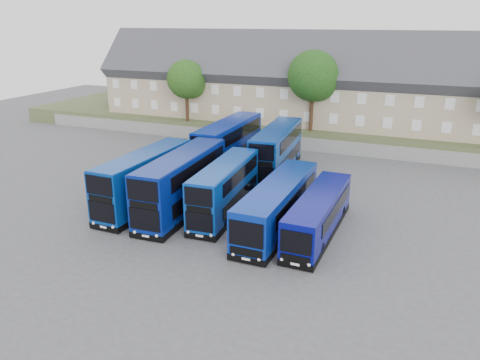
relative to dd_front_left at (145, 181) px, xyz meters
name	(u,v)px	position (x,y,z in m)	size (l,w,h in m)	color
ground	(193,229)	(5.55, -2.50, -2.14)	(120.00, 120.00, 0.00)	#4C4C52
retaining_wall	(290,142)	(5.55, 21.50, -1.39)	(70.00, 0.40, 1.50)	slate
earth_bank	(311,123)	(5.55, 31.50, -1.14)	(80.00, 20.00, 2.00)	#4E532F
terrace_row	(306,85)	(5.56, 27.50, 4.46)	(54.00, 10.40, 11.20)	tan
dd_front_left	(145,181)	(0.00, 0.00, 0.00)	(2.67, 11.00, 4.35)	navy
dd_front_mid	(182,184)	(3.26, 0.16, 0.10)	(3.14, 11.57, 4.55)	navy
dd_front_right	(225,190)	(6.53, 0.91, -0.17)	(3.00, 10.22, 4.01)	#08389B
dd_rear_left	(229,145)	(1.91, 12.10, 0.15)	(2.73, 11.73, 4.66)	#082297
dd_rear_right	(277,152)	(7.02, 12.05, 0.07)	(3.45, 11.48, 4.50)	navy
coach_east_a	(278,206)	(11.04, 0.17, -0.50)	(2.63, 12.25, 3.34)	#082693
coach_east_b	(318,215)	(14.06, 0.02, -0.69)	(2.45, 10.89, 2.96)	#060B79
tree_west	(188,81)	(-8.30, 22.60, 4.91)	(4.80, 4.80, 7.65)	#382314
tree_mid	(315,78)	(7.70, 23.10, 5.93)	(5.76, 5.76, 9.18)	#382314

